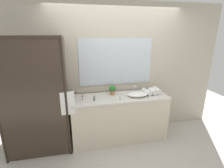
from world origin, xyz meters
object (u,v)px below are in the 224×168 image
Objects in this scene: sink_basin at (138,94)px; amenity_bottle_conditioner at (120,98)px; amenity_bottle_body_wash at (94,98)px; rolled_towel_near_edge at (157,90)px; faucet at (134,90)px; rolled_towel_far_edge at (147,92)px; potted_plant at (113,90)px; rolled_towel_middle at (153,91)px; amenity_bottle_shampoo at (82,98)px.

amenity_bottle_conditioner is (-0.37, -0.13, -0.00)m from sink_basin.
sink_basin is 0.82m from amenity_bottle_body_wash.
rolled_towel_near_edge is at bearing 12.14° from sink_basin.
faucet reaches higher than rolled_towel_far_edge.
faucet is (0.00, 0.19, 0.02)m from sink_basin.
rolled_towel_far_edge is (0.58, 0.19, 0.01)m from amenity_bottle_conditioner.
potted_plant is 0.93× the size of rolled_towel_middle.
rolled_towel_middle reaches higher than amenity_bottle_shampoo.
rolled_towel_far_edge is at bearing -10.55° from potted_plant.
sink_basin is 0.48m from potted_plant.
rolled_towel_near_edge is at bearing 7.66° from rolled_towel_far_edge.
sink_basin is 3.72× the size of amenity_bottle_body_wash.
sink_basin is 1.02m from amenity_bottle_shampoo.
amenity_bottle_body_wash reaches higher than amenity_bottle_conditioner.
sink_basin is 0.39m from amenity_bottle_conditioner.
faucet is at bearing 90.00° from sink_basin.
faucet reaches higher than amenity_bottle_body_wash.
faucet is 1.00× the size of potted_plant.
amenity_bottle_conditioner is 0.61m from rolled_towel_far_edge.
sink_basin is 2.29× the size of potted_plant.
amenity_bottle_body_wash is 1.33× the size of amenity_bottle_shampoo.
faucet is at bearing 0.07° from potted_plant.
amenity_bottle_conditioner is 0.29× the size of rolled_towel_far_edge.
amenity_bottle_body_wash is (-0.38, -0.24, -0.05)m from potted_plant.
rolled_towel_far_edge is (1.03, 0.12, -0.00)m from amenity_bottle_body_wash.
potted_plant is 0.45m from amenity_bottle_body_wash.
potted_plant is at bearing 174.00° from rolled_towel_near_edge.
faucet is 0.92× the size of rolled_towel_middle.
rolled_towel_middle is at bearing 0.80° from amenity_bottle_shampoo.
rolled_towel_near_edge reaches higher than sink_basin.
rolled_towel_middle is (0.76, -0.14, -0.04)m from potted_plant.
potted_plant is 0.60m from amenity_bottle_shampoo.
rolled_towel_near_edge is at bearing 6.80° from amenity_bottle_body_wash.
amenity_bottle_shampoo is 0.34× the size of rolled_towel_near_edge.
faucet is 0.25m from rolled_towel_far_edge.
rolled_towel_near_edge is at bearing 2.74° from amenity_bottle_shampoo.
amenity_bottle_shampoo is at bearing 158.07° from amenity_bottle_body_wash.
amenity_bottle_conditioner is at bearing -164.65° from rolled_towel_near_edge.
potted_plant reaches higher than faucet.
rolled_towel_middle is at bearing -10.60° from potted_plant.
sink_basin is at bearing -22.97° from potted_plant.
faucet reaches higher than amenity_bottle_conditioner.
amenity_bottle_body_wash reaches higher than amenity_bottle_shampoo.
faucet is 0.72× the size of rolled_towel_near_edge.
rolled_towel_middle is (1.14, 0.10, 0.00)m from amenity_bottle_body_wash.
potted_plant is 0.68× the size of rolled_towel_far_edge.
faucet is 2.14× the size of amenity_bottle_shampoo.
amenity_bottle_shampoo is 1.45m from rolled_towel_near_edge.
potted_plant is 0.88m from rolled_towel_near_edge.
rolled_towel_far_edge reaches higher than amenity_bottle_shampoo.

